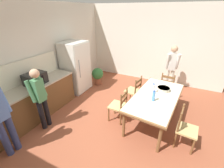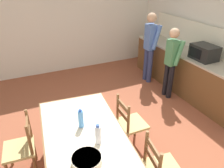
{
  "view_description": "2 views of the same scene",
  "coord_description": "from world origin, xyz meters",
  "px_view_note": "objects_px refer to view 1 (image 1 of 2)",
  "views": [
    {
      "loc": [
        -2.72,
        -1.11,
        2.67
      ],
      "look_at": [
        -0.05,
        0.2,
        1.19
      ],
      "focal_mm": 24.0,
      "sensor_mm": 36.0,
      "label": 1
    },
    {
      "loc": [
        2.6,
        -1.25,
        2.58
      ],
      "look_at": [
        -0.07,
        -0.02,
        1.03
      ],
      "focal_mm": 35.0,
      "sensor_mm": 36.0,
      "label": 2
    }
  ],
  "objects_px": {
    "bottle_off_centre": "(153,88)",
    "chair_head_end": "(167,86)",
    "person_by_table": "(171,67)",
    "potted_plant": "(98,75)",
    "person_at_counter": "(40,97)",
    "microwave": "(35,79)",
    "chair_side_near_left": "(185,129)",
    "serving_bowl": "(163,89)",
    "chair_side_far_left": "(119,106)",
    "refrigerator": "(76,67)",
    "dining_table": "(156,98)",
    "bottle_near_centre": "(154,96)",
    "chair_side_far_right": "(134,91)"
  },
  "relations": [
    {
      "from": "dining_table",
      "to": "bottle_near_centre",
      "type": "bearing_deg",
      "value": 174.57
    },
    {
      "from": "microwave",
      "to": "potted_plant",
      "type": "relative_size",
      "value": 0.75
    },
    {
      "from": "microwave",
      "to": "chair_side_far_right",
      "type": "distance_m",
      "value": 2.77
    },
    {
      "from": "person_by_table",
      "to": "potted_plant",
      "type": "relative_size",
      "value": 2.47
    },
    {
      "from": "chair_side_far_right",
      "to": "chair_side_near_left",
      "type": "bearing_deg",
      "value": 63.37
    },
    {
      "from": "microwave",
      "to": "person_at_counter",
      "type": "xyz_separation_m",
      "value": [
        -0.35,
        -0.52,
        -0.21
      ]
    },
    {
      "from": "chair_side_far_left",
      "to": "person_at_counter",
      "type": "distance_m",
      "value": 1.91
    },
    {
      "from": "microwave",
      "to": "bottle_off_centre",
      "type": "xyz_separation_m",
      "value": [
        1.19,
        -2.78,
        -0.2
      ]
    },
    {
      "from": "potted_plant",
      "to": "person_by_table",
      "type": "bearing_deg",
      "value": -75.6
    },
    {
      "from": "dining_table",
      "to": "bottle_near_centre",
      "type": "relative_size",
      "value": 8.01
    },
    {
      "from": "chair_side_far_right",
      "to": "potted_plant",
      "type": "bearing_deg",
      "value": -102.69
    },
    {
      "from": "dining_table",
      "to": "person_by_table",
      "type": "bearing_deg",
      "value": -3.34
    },
    {
      "from": "chair_side_far_left",
      "to": "person_by_table",
      "type": "bearing_deg",
      "value": 158.16
    },
    {
      "from": "bottle_off_centre",
      "to": "chair_side_near_left",
      "type": "height_order",
      "value": "bottle_off_centre"
    },
    {
      "from": "chair_head_end",
      "to": "person_at_counter",
      "type": "height_order",
      "value": "person_at_counter"
    },
    {
      "from": "bottle_off_centre",
      "to": "potted_plant",
      "type": "relative_size",
      "value": 0.4
    },
    {
      "from": "serving_bowl",
      "to": "chair_side_far_left",
      "type": "bearing_deg",
      "value": 128.13
    },
    {
      "from": "serving_bowl",
      "to": "potted_plant",
      "type": "distance_m",
      "value": 2.74
    },
    {
      "from": "bottle_off_centre",
      "to": "dining_table",
      "type": "bearing_deg",
      "value": -134.99
    },
    {
      "from": "dining_table",
      "to": "potted_plant",
      "type": "height_order",
      "value": "dining_table"
    },
    {
      "from": "chair_side_far_left",
      "to": "person_by_table",
      "type": "height_order",
      "value": "person_by_table"
    },
    {
      "from": "bottle_off_centre",
      "to": "chair_head_end",
      "type": "distance_m",
      "value": 1.31
    },
    {
      "from": "microwave",
      "to": "person_at_counter",
      "type": "distance_m",
      "value": 0.66
    },
    {
      "from": "microwave",
      "to": "chair_side_near_left",
      "type": "relative_size",
      "value": 0.55
    },
    {
      "from": "person_at_counter",
      "to": "bottle_off_centre",
      "type": "bearing_deg",
      "value": -145.74
    },
    {
      "from": "serving_bowl",
      "to": "potted_plant",
      "type": "xyz_separation_m",
      "value": [
        0.87,
        2.56,
        -0.42
      ]
    },
    {
      "from": "bottle_off_centre",
      "to": "chair_head_end",
      "type": "bearing_deg",
      "value": -11.34
    },
    {
      "from": "refrigerator",
      "to": "bottle_near_centre",
      "type": "distance_m",
      "value": 2.96
    },
    {
      "from": "serving_bowl",
      "to": "chair_side_near_left",
      "type": "height_order",
      "value": "chair_side_near_left"
    },
    {
      "from": "serving_bowl",
      "to": "person_by_table",
      "type": "height_order",
      "value": "person_by_table"
    },
    {
      "from": "microwave",
      "to": "chair_side_near_left",
      "type": "xyz_separation_m",
      "value": [
        0.54,
        -3.65,
        -0.64
      ]
    },
    {
      "from": "microwave",
      "to": "chair_side_near_left",
      "type": "height_order",
      "value": "microwave"
    },
    {
      "from": "chair_side_far_left",
      "to": "person_at_counter",
      "type": "relative_size",
      "value": 0.59
    },
    {
      "from": "microwave",
      "to": "chair_side_far_left",
      "type": "height_order",
      "value": "microwave"
    },
    {
      "from": "chair_head_end",
      "to": "person_by_table",
      "type": "distance_m",
      "value": 0.74
    },
    {
      "from": "refrigerator",
      "to": "serving_bowl",
      "type": "distance_m",
      "value": 2.99
    },
    {
      "from": "chair_head_end",
      "to": "dining_table",
      "type": "bearing_deg",
      "value": 88.03
    },
    {
      "from": "refrigerator",
      "to": "dining_table",
      "type": "bearing_deg",
      "value": -100.16
    },
    {
      "from": "refrigerator",
      "to": "potted_plant",
      "type": "height_order",
      "value": "refrigerator"
    },
    {
      "from": "serving_bowl",
      "to": "chair_side_far_left",
      "type": "xyz_separation_m",
      "value": [
        -0.74,
        0.94,
        -0.36
      ]
    },
    {
      "from": "chair_head_end",
      "to": "person_at_counter",
      "type": "xyz_separation_m",
      "value": [
        -2.75,
        2.51,
        0.43
      ]
    },
    {
      "from": "bottle_off_centre",
      "to": "serving_bowl",
      "type": "relative_size",
      "value": 0.84
    },
    {
      "from": "person_by_table",
      "to": "potted_plant",
      "type": "height_order",
      "value": "person_by_table"
    },
    {
      "from": "chair_head_end",
      "to": "chair_side_near_left",
      "type": "height_order",
      "value": "same"
    },
    {
      "from": "bottle_off_centre",
      "to": "chair_side_far_right",
      "type": "xyz_separation_m",
      "value": [
        0.42,
        0.63,
        -0.44
      ]
    },
    {
      "from": "bottle_near_centre",
      "to": "person_at_counter",
      "type": "xyz_separation_m",
      "value": [
        -1.17,
        2.36,
        -0.01
      ]
    },
    {
      "from": "person_at_counter",
      "to": "potted_plant",
      "type": "height_order",
      "value": "person_at_counter"
    },
    {
      "from": "chair_side_far_right",
      "to": "person_by_table",
      "type": "distance_m",
      "value": 1.66
    },
    {
      "from": "chair_side_near_left",
      "to": "person_at_counter",
      "type": "xyz_separation_m",
      "value": [
        -0.89,
        3.13,
        0.43
      ]
    },
    {
      "from": "bottle_near_centre",
      "to": "bottle_off_centre",
      "type": "relative_size",
      "value": 1.0
    }
  ]
}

